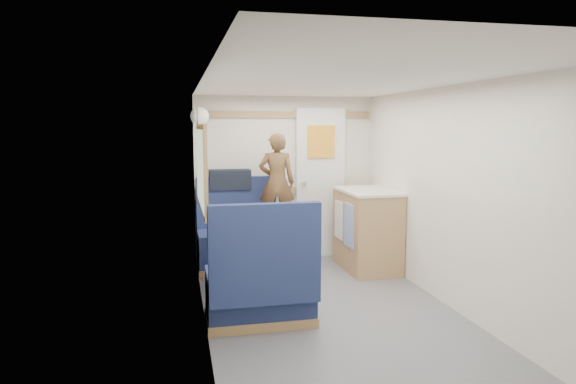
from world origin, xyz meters
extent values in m
plane|color=#515156|center=(0.00, 0.00, 0.00)|extent=(4.50, 4.50, 0.00)
plane|color=silver|center=(0.00, 0.00, 2.00)|extent=(4.50, 4.50, 0.00)
cube|color=silver|center=(0.00, 2.25, 1.00)|extent=(2.20, 0.02, 2.00)
cube|color=silver|center=(-1.10, 0.00, 1.00)|extent=(0.02, 4.50, 2.00)
cube|color=silver|center=(1.10, 0.00, 1.00)|extent=(0.02, 4.50, 2.00)
cube|color=#A07648|center=(0.00, 2.23, 0.85)|extent=(2.15, 0.02, 0.08)
cube|color=#A07648|center=(0.00, 2.23, 1.78)|extent=(2.15, 0.02, 0.08)
cube|color=#9DAB91|center=(-1.08, 1.00, 1.25)|extent=(0.04, 1.30, 0.72)
cube|color=white|center=(0.45, 2.22, 0.93)|extent=(0.62, 0.04, 1.86)
cube|color=#FEA82A|center=(0.45, 2.19, 1.45)|extent=(0.34, 0.03, 0.40)
cylinder|color=silver|center=(0.23, 2.17, 0.95)|extent=(0.04, 0.10, 0.04)
cube|color=white|center=(-0.65, 1.00, 0.70)|extent=(0.62, 0.92, 0.04)
cylinder|color=silver|center=(-0.65, 1.00, 0.35)|extent=(0.08, 0.08, 0.66)
cylinder|color=silver|center=(-0.65, 1.00, 0.01)|extent=(0.36, 0.36, 0.03)
cube|color=#17234C|center=(-0.65, 1.80, 0.23)|extent=(0.88, 0.50, 0.45)
cube|color=#17234C|center=(-0.65, 2.08, 0.65)|extent=(0.88, 0.10, 0.80)
cube|color=#A07648|center=(-0.65, 1.80, 0.04)|extent=(0.90, 0.52, 0.08)
cube|color=#17234C|center=(-0.65, 0.20, 0.23)|extent=(0.88, 0.50, 0.45)
cube|color=#17234C|center=(-0.65, -0.08, 0.65)|extent=(0.88, 0.10, 0.80)
cube|color=#A07648|center=(-0.65, 0.20, 0.04)|extent=(0.90, 0.52, 0.08)
cube|color=#A07648|center=(-0.65, 2.12, 0.88)|extent=(0.90, 0.14, 0.04)
sphere|color=white|center=(-1.04, 1.85, 1.75)|extent=(0.20, 0.20, 0.20)
cube|color=#A07648|center=(0.82, 1.55, 0.45)|extent=(0.54, 0.90, 0.90)
cube|color=silver|center=(0.82, 1.55, 0.91)|extent=(0.56, 0.92, 0.03)
cube|color=#5972B2|center=(0.54, 1.37, 0.55)|extent=(0.01, 0.30, 0.48)
cube|color=silver|center=(0.54, 1.73, 0.55)|extent=(0.01, 0.28, 0.44)
imported|color=brown|center=(-0.20, 1.76, 1.01)|extent=(0.46, 0.35, 1.12)
cube|color=black|center=(-0.69, 2.12, 1.02)|extent=(0.48, 0.23, 0.23)
cube|color=white|center=(-0.61, 0.78, 0.73)|extent=(0.34, 0.39, 0.02)
sphere|color=orange|center=(-0.43, 0.71, 0.77)|extent=(0.07, 0.07, 0.07)
cube|color=#D6BC7B|center=(-0.62, 0.71, 0.76)|extent=(0.11, 0.06, 0.04)
cylinder|color=white|center=(-0.75, 1.01, 0.72)|extent=(0.06, 0.06, 0.01)
cylinder|color=white|center=(-0.75, 1.01, 0.78)|extent=(0.01, 0.01, 0.10)
sphere|color=#4A0716|center=(-0.75, 1.01, 0.85)|extent=(0.08, 0.08, 0.08)
cylinder|color=white|center=(-0.87, 0.72, 0.78)|extent=(0.07, 0.07, 0.12)
cylinder|color=white|center=(-0.67, 1.23, 0.78)|extent=(0.08, 0.08, 0.12)
cylinder|color=brown|center=(-0.43, 1.08, 0.77)|extent=(0.06, 0.06, 0.09)
cylinder|color=black|center=(-0.70, 1.02, 0.77)|extent=(0.04, 0.04, 0.10)
cube|color=brown|center=(-0.43, 1.15, 0.77)|extent=(0.18, 0.25, 0.09)
camera|label=1|loc=(-1.31, -3.92, 1.64)|focal=32.00mm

